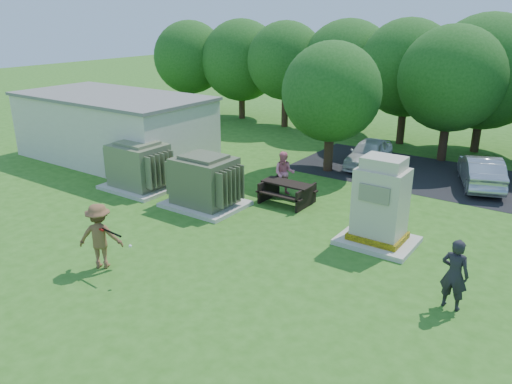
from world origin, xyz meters
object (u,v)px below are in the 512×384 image
Objects in this scene: transformer_left at (139,167)px; generator_cabinet at (380,207)px; car_silver_a at (481,171)px; person_by_generator at (454,274)px; person_at_picnic at (284,173)px; car_white at (369,153)px; batter at (100,236)px; transformer_right at (205,182)px; picnic_table at (287,190)px.

transformer_left is 10.62m from generator_cabinet.
generator_cabinet reaches higher than car_silver_a.
person_by_generator is 10.74m from car_silver_a.
car_silver_a is (-1.57, 10.62, -0.27)m from person_by_generator.
person_at_picnic is 5.98m from car_white.
batter reaches higher than car_silver_a.
car_silver_a is (12.05, 8.71, -0.28)m from transformer_left.
transformer_right is 3.29m from picnic_table.
transformer_left is 1.49× the size of batter.
transformer_left is 1.55× the size of person_by_generator.
transformer_right reaches higher than person_by_generator.
picnic_table is at bearing 161.78° from generator_cabinet.
transformer_right is at bearing -139.50° from picnic_table.
car_silver_a is at bearing -76.48° from person_by_generator.
generator_cabinet is (6.89, 0.67, 0.33)m from transformer_right.
picnic_table is (6.18, 2.12, -0.43)m from transformer_left.
car_silver_a is at bearing 48.30° from picnic_table.
generator_cabinet is 1.47× the size of batter.
person_by_generator is (3.03, -2.57, -0.33)m from generator_cabinet.
person_by_generator is 12.66m from car_white.
transformer_left is 0.76× the size of car_white.
generator_cabinet is 5.56m from person_at_picnic.
transformer_left is 6.26m from person_at_picnic.
picnic_table is 6.69m from car_white.
picnic_table is 1.10× the size of person_at_picnic.
car_silver_a is at bearing 46.20° from transformer_right.
person_by_generator is (9.92, -1.91, -0.00)m from transformer_right.
car_white is (-6.79, 10.68, -0.29)m from person_by_generator.
generator_cabinet reaches higher than transformer_right.
car_silver_a reaches higher than car_white.
person_at_picnic is 8.71m from car_silver_a.
person_by_generator is 0.49× the size of car_white.
transformer_left reaches higher than car_white.
person_by_generator is 1.05× the size of person_at_picnic.
car_silver_a is at bearing 15.23° from person_at_picnic.
car_white is at bearing 114.88° from generator_cabinet.
car_silver_a is at bearing 35.86° from transformer_left.
generator_cabinet is 0.75× the size of car_white.
transformer_left is at bearing 15.85° from car_silver_a.
batter is at bearing -102.59° from picnic_table.
generator_cabinet reaches higher than batter.
batter reaches higher than picnic_table.
picnic_table is 0.51× the size of car_white.
generator_cabinet reaches higher than car_white.
car_white is at bearing -133.31° from batter.
batter is 0.51× the size of car_white.
picnic_table is 1.01× the size of batter.
person_by_generator is at bearing -28.42° from picnic_table.
person_by_generator is at bearing -57.18° from person_at_picnic.
picnic_table is at bearing 28.30° from car_silver_a.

